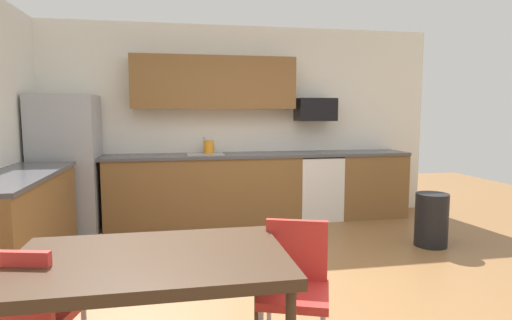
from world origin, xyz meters
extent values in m
plane|color=olive|center=(0.00, 0.00, 0.00)|extent=(12.00, 12.00, 0.00)
cube|color=white|center=(0.00, 2.65, 1.35)|extent=(5.80, 0.10, 2.70)
cube|color=brown|center=(-0.46, 2.30, 0.45)|extent=(2.58, 0.60, 0.90)
cube|color=brown|center=(1.91, 2.30, 0.45)|extent=(0.97, 0.60, 0.90)
cube|color=brown|center=(-2.30, 0.80, 0.45)|extent=(0.60, 2.00, 0.90)
cube|color=#4C4C51|center=(0.00, 2.30, 0.92)|extent=(4.80, 0.64, 0.04)
cube|color=#4C4C51|center=(-2.30, 0.80, 0.92)|extent=(0.64, 2.00, 0.04)
cube|color=brown|center=(-0.30, 2.43, 1.90)|extent=(2.20, 0.34, 0.70)
cube|color=#9EA0A5|center=(-2.18, 2.22, 0.86)|extent=(0.76, 0.70, 1.72)
cube|color=white|center=(1.13, 2.30, 0.44)|extent=(0.60, 0.60, 0.88)
cube|color=black|center=(1.13, 2.30, 0.90)|extent=(0.60, 0.60, 0.03)
cube|color=black|center=(1.13, 2.40, 1.54)|extent=(0.54, 0.36, 0.32)
cube|color=#A5A8AD|center=(-0.44, 2.30, 0.88)|extent=(0.48, 0.40, 0.14)
cylinder|color=#B2B5BA|center=(-0.44, 2.48, 1.04)|extent=(0.02, 0.02, 0.24)
cube|color=#422D1E|center=(-0.98, -1.25, 0.75)|extent=(1.40, 0.90, 0.06)
cylinder|color=#422D1E|center=(-1.62, -0.86, 0.36)|extent=(0.05, 0.05, 0.72)
cylinder|color=#422D1E|center=(-0.34, -0.86, 0.36)|extent=(0.05, 0.05, 0.72)
cube|color=red|center=(-0.18, -1.13, 0.45)|extent=(0.51, 0.51, 0.05)
cube|color=red|center=(-0.12, -0.97, 0.65)|extent=(0.37, 0.17, 0.40)
cylinder|color=#B2B2B7|center=(-0.28, -0.92, 0.21)|extent=(0.03, 0.03, 0.42)
cube|color=red|center=(-1.59, -1.10, 0.45)|extent=(0.49, 0.49, 0.05)
cube|color=red|center=(-1.63, -1.27, 0.65)|extent=(0.38, 0.13, 0.40)
cylinder|color=black|center=(1.98, 0.81, 0.30)|extent=(0.36, 0.36, 0.60)
cylinder|color=orange|center=(-0.39, 2.35, 1.02)|extent=(0.14, 0.14, 0.20)
camera|label=1|loc=(-0.85, -3.45, 1.52)|focal=30.07mm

